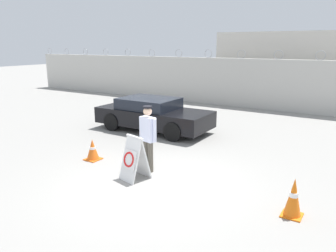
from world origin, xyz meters
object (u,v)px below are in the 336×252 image
at_px(security_guard, 148,135).
at_px(parked_car_front_coupe, 153,114).
at_px(traffic_cone_mid, 293,198).
at_px(barricade_sign, 134,158).
at_px(traffic_cone_near, 93,150).

xyz_separation_m(security_guard, parked_car_front_coupe, (-2.38, 3.62, -0.35)).
bearing_deg(traffic_cone_mid, barricade_sign, -176.76).
bearing_deg(traffic_cone_mid, traffic_cone_near, 177.33).
xyz_separation_m(traffic_cone_near, traffic_cone_mid, (5.78, -0.27, 0.09)).
distance_m(security_guard, traffic_cone_mid, 3.93).
bearing_deg(security_guard, barricade_sign, 105.34).
height_order(security_guard, traffic_cone_mid, security_guard).
relative_size(barricade_sign, traffic_cone_near, 1.80).
height_order(security_guard, parked_car_front_coupe, security_guard).
bearing_deg(traffic_cone_near, security_guard, 4.89).
bearing_deg(security_guard, traffic_cone_mid, -172.79).
height_order(traffic_cone_near, traffic_cone_mid, traffic_cone_mid).
relative_size(barricade_sign, parked_car_front_coupe, 0.25).
xyz_separation_m(barricade_sign, traffic_cone_mid, (3.84, 0.22, -0.16)).
bearing_deg(security_guard, traffic_cone_near, 18.51).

